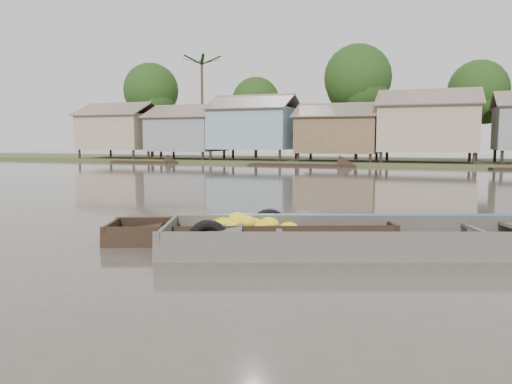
% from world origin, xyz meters
% --- Properties ---
extents(ground, '(120.00, 120.00, 0.00)m').
position_xyz_m(ground, '(0.00, 0.00, 0.00)').
color(ground, '#4E443B').
rests_on(ground, ground).
extents(riverbank, '(120.00, 12.47, 10.22)m').
position_xyz_m(riverbank, '(3.03, 31.86, 3.07)').
color(riverbank, '#384723').
rests_on(riverbank, ground).
extents(banana_boat, '(5.29, 3.04, 0.74)m').
position_xyz_m(banana_boat, '(-0.20, 0.46, 0.13)').
color(banana_boat, black).
rests_on(banana_boat, ground).
extents(viewer_boat, '(7.54, 4.24, 0.59)m').
position_xyz_m(viewer_boat, '(2.23, 0.52, 0.06)').
color(viewer_boat, '#49433D').
rests_on(viewer_boat, ground).
extents(distant_boats, '(49.12, 14.68, 0.35)m').
position_xyz_m(distant_boats, '(6.70, 24.23, -0.05)').
color(distant_boats, black).
rests_on(distant_boats, ground).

